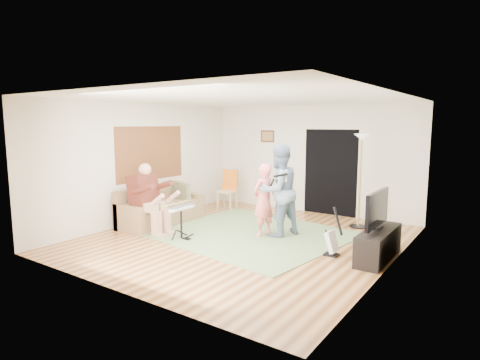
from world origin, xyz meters
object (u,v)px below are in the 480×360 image
drum_kit (181,224)px  guitarist (279,191)px  sofa (159,211)px  television (377,209)px  dining_chair (228,195)px  singer (263,200)px  torchiere_lamp (361,164)px  guitar_spare (332,242)px  tv_cabinet (379,244)px

drum_kit → guitarist: guitarist is taller
sofa → television: bearing=4.1°
dining_chair → drum_kit: bearing=-81.2°
singer → torchiere_lamp: bearing=150.9°
dining_chair → television: (4.38, -1.82, 0.49)m
guitar_spare → television: 0.93m
guitarist → guitar_spare: guitarist is taller
guitarist → guitar_spare: (1.36, -0.57, -0.67)m
sofa → dining_chair: size_ratio=1.98×
dining_chair → sofa: bearing=-109.0°
singer → tv_cabinet: bearing=96.2°
drum_kit → singer: size_ratio=0.45×
sofa → tv_cabinet: bearing=4.1°
guitarist → television: size_ratio=1.69×
torchiere_lamp → tv_cabinet: size_ratio=1.44×
tv_cabinet → television: (-0.05, 0.00, 0.60)m
sofa → drum_kit: bearing=-26.7°
sofa → singer: (2.47, 0.47, 0.46)m
guitarist → sofa: bearing=-55.2°
television → guitar_spare: bearing=-157.1°
tv_cabinet → sofa: bearing=-175.9°
guitarist → television: bearing=103.2°
sofa → guitar_spare: guitar_spare is taller
dining_chair → tv_cabinet: (4.43, -1.82, -0.11)m
sofa → dining_chair: bearing=80.6°
guitar_spare → dining_chair: (-3.74, 2.09, 0.12)m
singer → dining_chair: singer is taller
sofa → drum_kit: sofa is taller
drum_kit → torchiere_lamp: torchiere_lamp is taller
sofa → guitarist: guitarist is taller
dining_chair → tv_cabinet: size_ratio=0.73×
guitarist → guitar_spare: 1.62m
drum_kit → guitarist: (1.44, 1.29, 0.63)m
guitar_spare → dining_chair: 4.28m
guitarist → torchiere_lamp: (1.11, 1.55, 0.47)m
singer → guitar_spare: 1.74m
guitar_spare → television: (0.65, 0.27, 0.61)m
drum_kit → singer: singer is taller
tv_cabinet → torchiere_lamp: bearing=117.2°
guitarist → television: (2.01, -0.30, -0.07)m
sofa → guitarist: bearing=13.1°
torchiere_lamp → singer: bearing=-128.4°
guitarist → tv_cabinet: size_ratio=1.31×
drum_kit → guitar_spare: size_ratio=0.78×
sofa → dining_chair: dining_chair is taller
torchiere_lamp → television: 2.13m
drum_kit → torchiere_lamp: (2.55, 2.84, 1.10)m
guitar_spare → sofa: bearing=-179.1°
singer → guitarist: size_ratio=0.79×
drum_kit → guitar_spare: 2.89m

